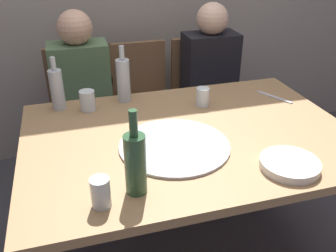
{
  "coord_description": "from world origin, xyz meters",
  "views": [
    {
      "loc": [
        -0.5,
        -1.38,
        1.58
      ],
      "look_at": [
        -0.1,
        0.0,
        0.8
      ],
      "focal_mm": 39.19,
      "sensor_mm": 36.0,
      "label": 1
    }
  ],
  "objects_px": {
    "tumbler_far": "(87,101)",
    "table_knife": "(274,97)",
    "pizza_tray": "(174,146)",
    "chair_right": "(205,94)",
    "plate_stack": "(290,164)",
    "guest_in_beanie": "(214,85)",
    "wine_glass": "(101,193)",
    "guest_in_sweater": "(84,99)",
    "tumbler_near": "(203,97)",
    "water_bottle": "(135,162)",
    "chair_middle": "(139,101)",
    "dining_table": "(189,146)",
    "chair_left": "(84,108)",
    "wine_bottle": "(123,80)",
    "beer_bottle": "(57,89)"
  },
  "relations": [
    {
      "from": "guest_in_beanie",
      "to": "beer_bottle",
      "type": "bearing_deg",
      "value": 18.38
    },
    {
      "from": "table_knife",
      "to": "pizza_tray",
      "type": "bearing_deg",
      "value": 89.89
    },
    {
      "from": "water_bottle",
      "to": "chair_right",
      "type": "relative_size",
      "value": 0.36
    },
    {
      "from": "chair_left",
      "to": "guest_in_beanie",
      "type": "xyz_separation_m",
      "value": [
        0.87,
        -0.15,
        0.13
      ]
    },
    {
      "from": "plate_stack",
      "to": "guest_in_beanie",
      "type": "xyz_separation_m",
      "value": [
        0.16,
        1.15,
        -0.13
      ]
    },
    {
      "from": "tumbler_far",
      "to": "beer_bottle",
      "type": "bearing_deg",
      "value": 158.07
    },
    {
      "from": "pizza_tray",
      "to": "table_knife",
      "type": "relative_size",
      "value": 2.18
    },
    {
      "from": "plate_stack",
      "to": "chair_left",
      "type": "height_order",
      "value": "chair_left"
    },
    {
      "from": "wine_bottle",
      "to": "table_knife",
      "type": "distance_m",
      "value": 0.84
    },
    {
      "from": "chair_right",
      "to": "guest_in_sweater",
      "type": "bearing_deg",
      "value": 9.83
    },
    {
      "from": "wine_bottle",
      "to": "tumbler_far",
      "type": "xyz_separation_m",
      "value": [
        -0.2,
        -0.06,
        -0.07
      ]
    },
    {
      "from": "chair_right",
      "to": "wine_glass",
      "type": "bearing_deg",
      "value": 55.75
    },
    {
      "from": "wine_bottle",
      "to": "guest_in_beanie",
      "type": "relative_size",
      "value": 0.26
    },
    {
      "from": "dining_table",
      "to": "guest_in_beanie",
      "type": "distance_m",
      "value": 0.89
    },
    {
      "from": "chair_left",
      "to": "chair_right",
      "type": "distance_m",
      "value": 0.87
    },
    {
      "from": "plate_stack",
      "to": "chair_right",
      "type": "distance_m",
      "value": 1.33
    },
    {
      "from": "wine_bottle",
      "to": "chair_middle",
      "type": "bearing_deg",
      "value": 70.13
    },
    {
      "from": "chair_middle",
      "to": "plate_stack",
      "type": "bearing_deg",
      "value": 104.42
    },
    {
      "from": "wine_glass",
      "to": "table_knife",
      "type": "height_order",
      "value": "wine_glass"
    },
    {
      "from": "chair_middle",
      "to": "guest_in_beanie",
      "type": "bearing_deg",
      "value": 162.99
    },
    {
      "from": "tumbler_near",
      "to": "guest_in_sweater",
      "type": "height_order",
      "value": "guest_in_sweater"
    },
    {
      "from": "wine_glass",
      "to": "tumbler_far",
      "type": "bearing_deg",
      "value": 88.09
    },
    {
      "from": "dining_table",
      "to": "guest_in_beanie",
      "type": "height_order",
      "value": "guest_in_beanie"
    },
    {
      "from": "chair_left",
      "to": "table_knife",
      "type": "bearing_deg",
      "value": 146.35
    },
    {
      "from": "water_bottle",
      "to": "tumbler_far",
      "type": "bearing_deg",
      "value": 98.11
    },
    {
      "from": "water_bottle",
      "to": "tumbler_far",
      "type": "xyz_separation_m",
      "value": [
        -0.1,
        0.73,
        -0.07
      ]
    },
    {
      "from": "water_bottle",
      "to": "wine_glass",
      "type": "relative_size",
      "value": 2.94
    },
    {
      "from": "water_bottle",
      "to": "table_knife",
      "type": "relative_size",
      "value": 1.46
    },
    {
      "from": "table_knife",
      "to": "guest_in_beanie",
      "type": "relative_size",
      "value": 0.19
    },
    {
      "from": "plate_stack",
      "to": "guest_in_sweater",
      "type": "relative_size",
      "value": 0.2
    },
    {
      "from": "guest_in_beanie",
      "to": "plate_stack",
      "type": "bearing_deg",
      "value": 81.98
    },
    {
      "from": "tumbler_far",
      "to": "chair_left",
      "type": "xyz_separation_m",
      "value": [
        -0.0,
        0.55,
        -0.29
      ]
    },
    {
      "from": "guest_in_sweater",
      "to": "chair_left",
      "type": "bearing_deg",
      "value": -90.0
    },
    {
      "from": "tumbler_near",
      "to": "wine_glass",
      "type": "bearing_deg",
      "value": -133.05
    },
    {
      "from": "tumbler_near",
      "to": "guest_in_beanie",
      "type": "distance_m",
      "value": 0.6
    },
    {
      "from": "pizza_tray",
      "to": "chair_right",
      "type": "bearing_deg",
      "value": 61.76
    },
    {
      "from": "water_bottle",
      "to": "guest_in_beanie",
      "type": "bearing_deg",
      "value": 55.63
    },
    {
      "from": "chair_middle",
      "to": "wine_glass",
      "type": "bearing_deg",
      "value": 73.05
    },
    {
      "from": "pizza_tray",
      "to": "water_bottle",
      "type": "height_order",
      "value": "water_bottle"
    },
    {
      "from": "dining_table",
      "to": "tumbler_near",
      "type": "relative_size",
      "value": 15.16
    },
    {
      "from": "chair_right",
      "to": "guest_in_beanie",
      "type": "distance_m",
      "value": 0.2
    },
    {
      "from": "pizza_tray",
      "to": "table_knife",
      "type": "bearing_deg",
      "value": 26.71
    },
    {
      "from": "guest_in_sweater",
      "to": "wine_bottle",
      "type": "bearing_deg",
      "value": 121.74
    },
    {
      "from": "wine_bottle",
      "to": "plate_stack",
      "type": "xyz_separation_m",
      "value": [
        0.51,
        -0.81,
        -0.11
      ]
    },
    {
      "from": "table_knife",
      "to": "wine_glass",
      "type": "bearing_deg",
      "value": 94.94
    },
    {
      "from": "beer_bottle",
      "to": "plate_stack",
      "type": "height_order",
      "value": "beer_bottle"
    },
    {
      "from": "tumbler_far",
      "to": "table_knife",
      "type": "bearing_deg",
      "value": -7.32
    },
    {
      "from": "dining_table",
      "to": "guest_in_sweater",
      "type": "relative_size",
      "value": 1.28
    },
    {
      "from": "wine_glass",
      "to": "table_knife",
      "type": "distance_m",
      "value": 1.22
    },
    {
      "from": "pizza_tray",
      "to": "chair_right",
      "type": "height_order",
      "value": "chair_right"
    }
  ]
}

